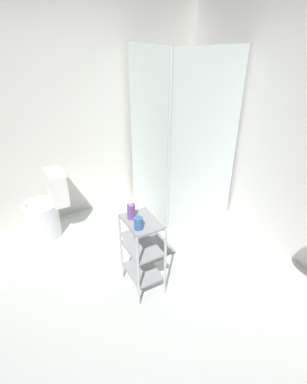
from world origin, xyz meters
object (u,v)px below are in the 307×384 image
at_px(shower_stall, 177,180).
at_px(conditioner_bottle_purple, 131,211).
at_px(rinse_cup, 138,223).
at_px(bath_mat, 147,242).
at_px(storage_cart, 142,249).
at_px(toilet, 46,211).

height_order(shower_stall, conditioner_bottle_purple, shower_stall).
bearing_deg(rinse_cup, bath_mat, 147.78).
relative_size(storage_cart, bath_mat, 1.23).
bearing_deg(shower_stall, rinse_cup, -45.23).
relative_size(shower_stall, toilet, 2.63).
relative_size(rinse_cup, bath_mat, 0.17).
bearing_deg(conditioner_bottle_purple, storage_cart, 36.82).
distance_m(shower_stall, rinse_cup, 1.51).
distance_m(conditioner_bottle_purple, rinse_cup, 0.16).
height_order(toilet, bath_mat, toilet).
bearing_deg(storage_cart, rinse_cup, -39.23).
distance_m(rinse_cup, bath_mat, 1.08).
bearing_deg(rinse_cup, conditioner_bottle_purple, 175.48).
height_order(storage_cart, rinse_cup, rinse_cup).
xyz_separation_m(conditioner_bottle_purple, rinse_cup, (0.16, -0.01, -0.02)).
bearing_deg(rinse_cup, toilet, -158.61).
relative_size(toilet, rinse_cup, 7.38).
bearing_deg(toilet, conditioner_bottle_purple, 24.56).
bearing_deg(toilet, storage_cart, 25.40).
xyz_separation_m(shower_stall, rinse_cup, (1.03, -1.04, 0.33)).
bearing_deg(storage_cart, toilet, -154.60).
xyz_separation_m(shower_stall, storage_cart, (0.95, -0.97, -0.03)).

